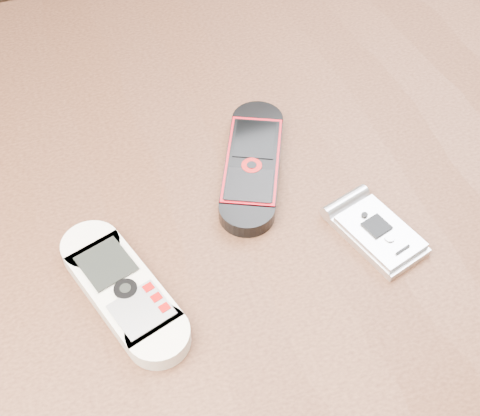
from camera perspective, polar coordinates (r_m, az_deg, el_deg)
name	(u,v)px	position (r m, az deg, el deg)	size (l,w,h in m)	color
table	(235,284)	(0.66, -0.41, -6.53)	(1.20, 0.80, 0.75)	black
nokia_white	(123,290)	(0.53, -9.95, -6.89)	(0.05, 0.15, 0.02)	silver
nokia_black_red	(252,164)	(0.61, 1.07, 3.80)	(0.05, 0.16, 0.02)	black
motorola_razr	(378,232)	(0.57, 11.66, -2.04)	(0.05, 0.09, 0.01)	silver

